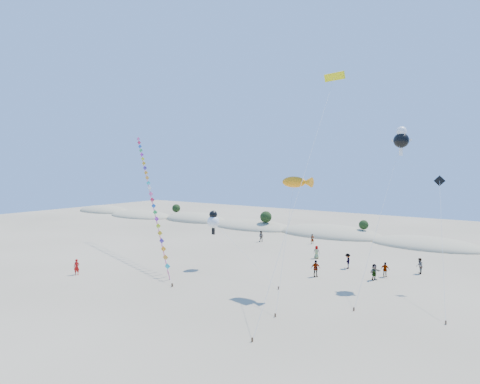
% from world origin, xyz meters
% --- Properties ---
extents(ground, '(160.00, 160.00, 0.00)m').
position_xyz_m(ground, '(0.00, 0.00, 0.00)').
color(ground, '#85765C').
rests_on(ground, ground).
extents(dune_ridge, '(145.30, 11.49, 5.57)m').
position_xyz_m(dune_ridge, '(1.06, 45.14, 0.11)').
color(dune_ridge, tan).
rests_on(dune_ridge, ground).
extents(kite_train, '(25.02, 17.48, 17.72)m').
position_xyz_m(kite_train, '(-14.18, 16.30, 8.89)').
color(kite_train, '#3F2D1E').
rests_on(kite_train, ground).
extents(fish_kite, '(3.31, 7.64, 11.11)m').
position_xyz_m(fish_kite, '(9.77, 12.92, 10.55)').
color(fish_kite, '#3F2D1E').
rests_on(fish_kite, ground).
extents(cartoon_kite_low, '(11.40, 3.88, 6.84)m').
position_xyz_m(cartoon_kite_low, '(-2.47, 15.46, 5.66)').
color(cartoon_kite_low, '#3F2D1E').
rests_on(cartoon_kite_low, ground).
extents(cartoon_kite_high, '(2.00, 12.06, 16.17)m').
position_xyz_m(cartoon_kite_high, '(17.04, 22.04, 14.89)').
color(cartoon_kite_high, '#3F2D1E').
rests_on(cartoon_kite_high, ground).
extents(parafoil_kite, '(2.29, 17.21, 21.53)m').
position_xyz_m(parafoil_kite, '(11.48, 17.33, 20.64)').
color(parafoil_kite, '#3F2D1E').
rests_on(parafoil_kite, ground).
extents(dark_kite, '(2.82, 10.56, 11.18)m').
position_xyz_m(dark_kite, '(21.25, 19.76, 8.00)').
color(dark_kite, '#3F2D1E').
rests_on(dark_kite, ground).
extents(flyer_foreground, '(0.77, 0.70, 1.76)m').
position_xyz_m(flyer_foreground, '(-12.96, 4.22, 0.88)').
color(flyer_foreground, '#AF0F0E').
rests_on(flyer_foreground, ground).
extents(beachgoers, '(33.81, 17.86, 1.84)m').
position_xyz_m(beachgoers, '(12.28, 24.89, 0.87)').
color(beachgoers, slate).
rests_on(beachgoers, ground).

